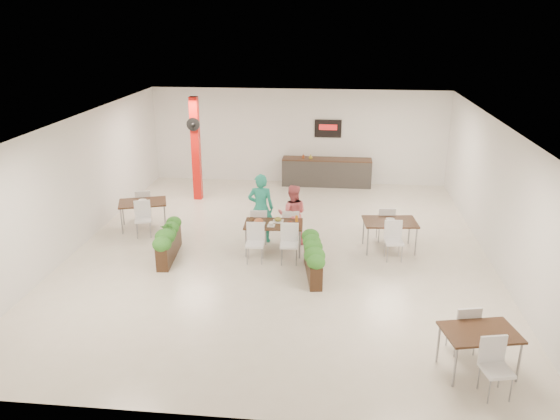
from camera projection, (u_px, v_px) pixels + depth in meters
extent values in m
plane|color=beige|center=(280.00, 250.00, 13.46)|extent=(12.00, 12.00, 0.00)
cube|color=white|center=(298.00, 137.00, 18.55)|extent=(10.00, 0.10, 3.20)
cube|color=white|center=(233.00, 321.00, 7.30)|extent=(10.00, 0.10, 3.20)
cube|color=white|center=(78.00, 182.00, 13.42)|extent=(0.10, 12.00, 3.20)
cube|color=white|center=(498.00, 195.00, 12.44)|extent=(0.10, 12.00, 3.20)
cube|color=white|center=(280.00, 121.00, 12.39)|extent=(10.00, 12.00, 0.04)
cube|color=red|center=(196.00, 149.00, 16.78)|extent=(0.25, 0.25, 3.20)
cylinder|color=black|center=(193.00, 124.00, 16.35)|extent=(0.40, 0.06, 0.40)
sphere|color=black|center=(193.00, 125.00, 16.31)|extent=(0.12, 0.12, 0.12)
cube|color=#322F2D|center=(327.00, 173.00, 18.51)|extent=(3.00, 0.60, 0.90)
cube|color=black|center=(327.00, 159.00, 18.35)|extent=(3.00, 0.62, 0.04)
cube|color=black|center=(328.00, 129.00, 18.31)|extent=(0.90, 0.04, 0.60)
cube|color=red|center=(328.00, 127.00, 18.27)|extent=(0.60, 0.02, 0.18)
imported|color=#8F3B17|center=(303.00, 155.00, 18.39)|extent=(0.09, 0.09, 0.19)
imported|color=gold|center=(311.00, 156.00, 18.37)|extent=(0.13, 0.13, 0.17)
cube|color=black|center=(274.00, 224.00, 13.14)|extent=(1.44, 0.87, 0.04)
cylinder|color=gray|center=(246.00, 243.00, 12.98)|extent=(0.04, 0.04, 0.71)
cylinder|color=gray|center=(300.00, 245.00, 12.91)|extent=(0.04, 0.04, 0.71)
cylinder|color=gray|center=(249.00, 233.00, 13.62)|extent=(0.04, 0.04, 0.71)
cylinder|color=gray|center=(300.00, 234.00, 13.55)|extent=(0.04, 0.04, 0.71)
cube|color=white|center=(259.00, 226.00, 13.82)|extent=(0.44, 0.44, 0.05)
cube|color=white|center=(259.00, 219.00, 13.56)|extent=(0.42, 0.06, 0.45)
cylinder|color=gray|center=(267.00, 232.00, 14.05)|extent=(0.02, 0.02, 0.43)
cylinder|color=gray|center=(254.00, 232.00, 14.07)|extent=(0.02, 0.02, 0.43)
cylinder|color=gray|center=(266.00, 237.00, 13.73)|extent=(0.02, 0.02, 0.43)
cylinder|color=gray|center=(252.00, 237.00, 13.75)|extent=(0.02, 0.02, 0.43)
cube|color=white|center=(291.00, 226.00, 13.78)|extent=(0.44, 0.44, 0.05)
cube|color=white|center=(291.00, 220.00, 13.52)|extent=(0.42, 0.06, 0.45)
cylinder|color=gray|center=(298.00, 232.00, 14.01)|extent=(0.02, 0.02, 0.43)
cylinder|color=gray|center=(285.00, 232.00, 14.03)|extent=(0.02, 0.02, 0.43)
cylinder|color=gray|center=(297.00, 238.00, 13.69)|extent=(0.02, 0.02, 0.43)
cylinder|color=gray|center=(284.00, 237.00, 13.71)|extent=(0.02, 0.02, 0.43)
cube|color=white|center=(255.00, 244.00, 12.69)|extent=(0.44, 0.44, 0.05)
cube|color=white|center=(256.00, 231.00, 12.79)|extent=(0.42, 0.06, 0.45)
cylinder|color=gray|center=(247.00, 256.00, 12.62)|extent=(0.02, 0.02, 0.43)
cylinder|color=gray|center=(262.00, 257.00, 12.60)|extent=(0.02, 0.02, 0.43)
cylinder|color=gray|center=(249.00, 250.00, 12.94)|extent=(0.02, 0.02, 0.43)
cylinder|color=gray|center=(263.00, 251.00, 12.92)|extent=(0.02, 0.02, 0.43)
cube|color=white|center=(289.00, 245.00, 12.65)|extent=(0.44, 0.44, 0.05)
cube|color=white|center=(290.00, 232.00, 12.75)|extent=(0.42, 0.06, 0.45)
cylinder|color=gray|center=(281.00, 257.00, 12.58)|extent=(0.02, 0.02, 0.43)
cylinder|color=gray|center=(296.00, 257.00, 12.56)|extent=(0.02, 0.02, 0.43)
cylinder|color=gray|center=(282.00, 251.00, 12.90)|extent=(0.02, 0.02, 0.43)
cylinder|color=gray|center=(297.00, 251.00, 12.88)|extent=(0.02, 0.02, 0.43)
cube|color=white|center=(259.00, 224.00, 13.06)|extent=(0.31, 0.31, 0.01)
ellipsoid|color=brown|center=(259.00, 221.00, 13.03)|extent=(0.22, 0.22, 0.13)
cube|color=white|center=(278.00, 221.00, 13.24)|extent=(0.27, 0.27, 0.01)
ellipsoid|color=orange|center=(278.00, 219.00, 13.22)|extent=(0.18, 0.18, 0.11)
cube|color=white|center=(290.00, 225.00, 13.00)|extent=(0.27, 0.27, 0.01)
ellipsoid|color=#4E1F0F|center=(290.00, 223.00, 12.98)|extent=(0.16, 0.16, 0.10)
cube|color=white|center=(271.00, 226.00, 12.97)|extent=(0.19, 0.19, 0.01)
ellipsoid|color=white|center=(271.00, 224.00, 12.95)|extent=(0.12, 0.12, 0.07)
cylinder|color=orange|center=(297.00, 219.00, 13.22)|extent=(0.07, 0.07, 0.15)
imported|color=brown|center=(251.00, 220.00, 13.24)|extent=(0.12, 0.12, 0.10)
imported|color=teal|center=(261.00, 208.00, 13.73)|extent=(0.67, 0.46, 1.79)
imported|color=#E9676F|center=(292.00, 214.00, 13.70)|extent=(0.77, 0.61, 1.53)
cube|color=black|center=(169.00, 247.00, 12.99)|extent=(0.42, 1.66, 0.55)
ellipsoid|color=#215D1A|center=(162.00, 243.00, 12.22)|extent=(0.40, 0.40, 0.32)
ellipsoid|color=#215D1A|center=(165.00, 237.00, 12.54)|extent=(0.40, 0.40, 0.32)
ellipsoid|color=#215D1A|center=(168.00, 232.00, 12.85)|extent=(0.40, 0.40, 0.32)
ellipsoid|color=#215D1A|center=(171.00, 226.00, 13.17)|extent=(0.40, 0.40, 0.32)
ellipsoid|color=#215D1A|center=(174.00, 221.00, 13.49)|extent=(0.40, 0.40, 0.32)
imported|color=#215D1A|center=(168.00, 229.00, 12.83)|extent=(0.32, 0.28, 0.36)
cube|color=black|center=(313.00, 264.00, 12.10)|extent=(0.49, 1.62, 0.53)
ellipsoid|color=#215D1A|center=(316.00, 261.00, 11.36)|extent=(0.40, 0.40, 0.32)
ellipsoid|color=#215D1A|center=(315.00, 254.00, 11.66)|extent=(0.40, 0.40, 0.32)
ellipsoid|color=#215D1A|center=(313.00, 248.00, 11.97)|extent=(0.40, 0.40, 0.32)
ellipsoid|color=#215D1A|center=(312.00, 242.00, 12.27)|extent=(0.40, 0.40, 0.32)
ellipsoid|color=#215D1A|center=(311.00, 237.00, 12.58)|extent=(0.40, 0.40, 0.32)
imported|color=#215D1A|center=(313.00, 246.00, 11.95)|extent=(0.19, 0.19, 0.35)
cube|color=black|center=(143.00, 202.00, 14.67)|extent=(1.44, 1.18, 0.04)
cylinder|color=gray|center=(122.00, 222.00, 14.36)|extent=(0.04, 0.04, 0.71)
cylinder|color=gray|center=(165.00, 218.00, 14.58)|extent=(0.04, 0.04, 0.71)
cylinder|color=gray|center=(123.00, 213.00, 15.01)|extent=(0.04, 0.04, 0.71)
cylinder|color=gray|center=(164.00, 210.00, 15.23)|extent=(0.04, 0.04, 0.71)
cube|color=white|center=(144.00, 205.00, 15.32)|extent=(0.53, 0.53, 0.05)
cube|color=white|center=(143.00, 199.00, 15.06)|extent=(0.41, 0.17, 0.45)
cylinder|color=gray|center=(151.00, 211.00, 15.59)|extent=(0.02, 0.02, 0.43)
cylinder|color=gray|center=(138.00, 212.00, 15.52)|extent=(0.02, 0.02, 0.43)
cylinder|color=gray|center=(151.00, 215.00, 15.27)|extent=(0.02, 0.02, 0.43)
cylinder|color=gray|center=(138.00, 216.00, 15.20)|extent=(0.02, 0.02, 0.43)
cube|color=white|center=(143.00, 220.00, 14.21)|extent=(0.53, 0.53, 0.05)
cube|color=white|center=(142.00, 208.00, 14.30)|extent=(0.41, 0.17, 0.45)
cylinder|color=gray|center=(137.00, 231.00, 14.10)|extent=(0.02, 0.02, 0.43)
cylinder|color=gray|center=(150.00, 230.00, 14.17)|extent=(0.02, 0.02, 0.43)
cylinder|color=gray|center=(137.00, 226.00, 14.41)|extent=(0.02, 0.02, 0.43)
cylinder|color=gray|center=(150.00, 225.00, 14.48)|extent=(0.02, 0.02, 0.43)
imported|color=white|center=(142.00, 201.00, 14.65)|extent=(0.22, 0.22, 0.05)
cube|color=black|center=(390.00, 222.00, 13.29)|extent=(1.36, 0.97, 0.04)
cylinder|color=gray|center=(368.00, 242.00, 13.07)|extent=(0.04, 0.04, 0.71)
cylinder|color=gray|center=(416.00, 242.00, 13.06)|extent=(0.04, 0.04, 0.71)
cylinder|color=gray|center=(363.00, 231.00, 13.76)|extent=(0.04, 0.04, 0.71)
cylinder|color=gray|center=(409.00, 231.00, 13.75)|extent=(0.04, 0.04, 0.71)
cube|color=white|center=(385.00, 224.00, 13.95)|extent=(0.46, 0.46, 0.05)
cube|color=white|center=(387.00, 217.00, 13.68)|extent=(0.42, 0.08, 0.45)
cylinder|color=gray|center=(390.00, 230.00, 14.18)|extent=(0.02, 0.02, 0.43)
cylinder|color=gray|center=(377.00, 230.00, 14.18)|extent=(0.02, 0.02, 0.43)
cylinder|color=gray|center=(392.00, 235.00, 13.86)|extent=(0.02, 0.02, 0.43)
cylinder|color=gray|center=(379.00, 235.00, 13.86)|extent=(0.02, 0.02, 0.43)
cube|color=white|center=(394.00, 242.00, 12.81)|extent=(0.46, 0.46, 0.05)
cube|color=white|center=(393.00, 229.00, 12.91)|extent=(0.42, 0.08, 0.45)
cylinder|color=gray|center=(387.00, 254.00, 12.73)|extent=(0.02, 0.02, 0.43)
cylinder|color=gray|center=(402.00, 254.00, 12.73)|extent=(0.02, 0.02, 0.43)
cylinder|color=gray|center=(385.00, 248.00, 13.05)|extent=(0.02, 0.02, 0.43)
cylinder|color=gray|center=(399.00, 248.00, 13.05)|extent=(0.02, 0.02, 0.43)
imported|color=white|center=(390.00, 220.00, 13.27)|extent=(0.22, 0.22, 0.05)
cube|color=black|center=(480.00, 332.00, 8.63)|extent=(1.31, 1.02, 0.04)
cylinder|color=gray|center=(455.00, 367.00, 8.39)|extent=(0.04, 0.04, 0.71)
cylinder|color=gray|center=(519.00, 362.00, 8.51)|extent=(0.04, 0.04, 0.71)
cylinder|color=gray|center=(438.00, 343.00, 9.01)|extent=(0.04, 0.04, 0.71)
cylinder|color=gray|center=(498.00, 339.00, 9.12)|extent=(0.04, 0.04, 0.71)
cube|color=white|center=(462.00, 328.00, 9.29)|extent=(0.50, 0.50, 0.05)
cube|color=white|center=(469.00, 321.00, 9.03)|extent=(0.42, 0.13, 0.45)
cylinder|color=gray|center=(466.00, 333.00, 9.55)|extent=(0.02, 0.02, 0.43)
cylinder|color=gray|center=(447.00, 335.00, 9.51)|extent=(0.02, 0.02, 0.43)
cylinder|color=gray|center=(474.00, 344.00, 9.23)|extent=(0.02, 0.02, 0.43)
cylinder|color=gray|center=(455.00, 346.00, 9.19)|extent=(0.02, 0.02, 0.43)
cube|color=white|center=(497.00, 370.00, 8.17)|extent=(0.50, 0.50, 0.05)
cube|color=white|center=(493.00, 349.00, 8.26)|extent=(0.42, 0.13, 0.45)
cylinder|color=gray|center=(489.00, 391.00, 8.07)|extent=(0.02, 0.02, 0.43)
cylinder|color=gray|center=(511.00, 390.00, 8.10)|extent=(0.02, 0.02, 0.43)
cylinder|color=gray|center=(479.00, 377.00, 8.38)|extent=(0.02, 0.02, 0.43)
cylinder|color=gray|center=(500.00, 376.00, 8.42)|extent=(0.02, 0.02, 0.43)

